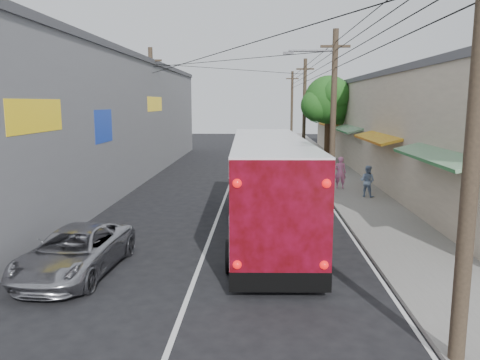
# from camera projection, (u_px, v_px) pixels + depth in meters

# --- Properties ---
(ground) EXTENTS (120.00, 120.00, 0.00)m
(ground) POSITION_uv_depth(u_px,v_px,m) (183.00, 310.00, 10.50)
(ground) COLOR black
(ground) RESTS_ON ground
(sidewalk) EXTENTS (3.00, 80.00, 0.12)m
(sidewalk) POSITION_uv_depth(u_px,v_px,m) (335.00, 174.00, 29.92)
(sidewalk) COLOR slate
(sidewalk) RESTS_ON ground
(building_right) EXTENTS (7.09, 40.00, 6.25)m
(building_right) POSITION_uv_depth(u_px,v_px,m) (399.00, 124.00, 31.20)
(building_right) COLOR beige
(building_right) RESTS_ON ground
(building_left) EXTENTS (7.20, 36.00, 7.25)m
(building_left) POSITION_uv_depth(u_px,v_px,m) (90.00, 118.00, 28.00)
(building_left) COLOR gray
(building_left) RESTS_ON ground
(utility_poles) EXTENTS (11.80, 45.28, 8.00)m
(utility_poles) POSITION_uv_depth(u_px,v_px,m) (283.00, 110.00, 29.72)
(utility_poles) COLOR #473828
(utility_poles) RESTS_ON ground
(street_tree) EXTENTS (4.40, 4.00, 6.60)m
(street_tree) POSITION_uv_depth(u_px,v_px,m) (329.00, 102.00, 35.08)
(street_tree) COLOR #3F2B19
(street_tree) RESTS_ON ground
(coach_bus) EXTENTS (3.00, 11.77, 3.37)m
(coach_bus) POSITION_uv_depth(u_px,v_px,m) (268.00, 184.00, 16.57)
(coach_bus) COLOR white
(coach_bus) RESTS_ON ground
(jeepney) EXTENTS (2.34, 4.59, 1.24)m
(jeepney) POSITION_uv_depth(u_px,v_px,m) (75.00, 252.00, 12.61)
(jeepney) COLOR #AAA9B0
(jeepney) RESTS_ON ground
(parked_suv) EXTENTS (2.27, 5.09, 1.45)m
(parked_suv) POSITION_uv_depth(u_px,v_px,m) (298.00, 174.00, 25.49)
(parked_suv) COLOR gray
(parked_suv) RESTS_ON ground
(parked_car_mid) EXTENTS (2.13, 4.20, 1.37)m
(parked_car_mid) POSITION_uv_depth(u_px,v_px,m) (292.00, 157.00, 34.04)
(parked_car_mid) COLOR #27262B
(parked_car_mid) RESTS_ON ground
(parked_car_far) EXTENTS (1.94, 4.34, 1.38)m
(parked_car_far) POSITION_uv_depth(u_px,v_px,m) (287.00, 153.00, 36.83)
(parked_car_far) COLOR black
(parked_car_far) RESTS_ON ground
(pedestrian_near) EXTENTS (0.66, 0.48, 1.68)m
(pedestrian_near) POSITION_uv_depth(u_px,v_px,m) (340.00, 172.00, 24.60)
(pedestrian_near) COLOR pink
(pedestrian_near) RESTS_ON sidewalk
(pedestrian_far) EXTENTS (0.93, 0.89, 1.51)m
(pedestrian_far) POSITION_uv_depth(u_px,v_px,m) (367.00, 181.00, 22.38)
(pedestrian_far) COLOR #839BBF
(pedestrian_far) RESTS_ON sidewalk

